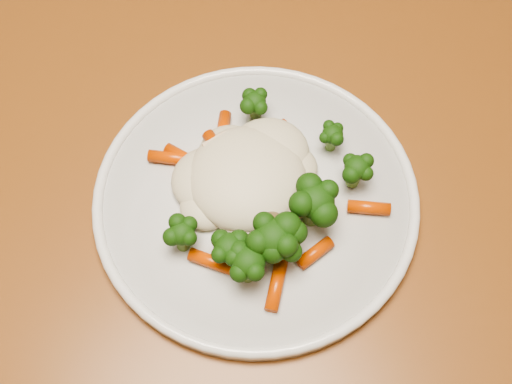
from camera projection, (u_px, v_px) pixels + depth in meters
dining_table at (218, 249)px, 0.69m from camera, size 1.28×0.87×0.75m
plate at (256, 199)px, 0.60m from camera, size 0.30×0.30×0.01m
meal at (261, 195)px, 0.57m from camera, size 0.21×0.20×0.05m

